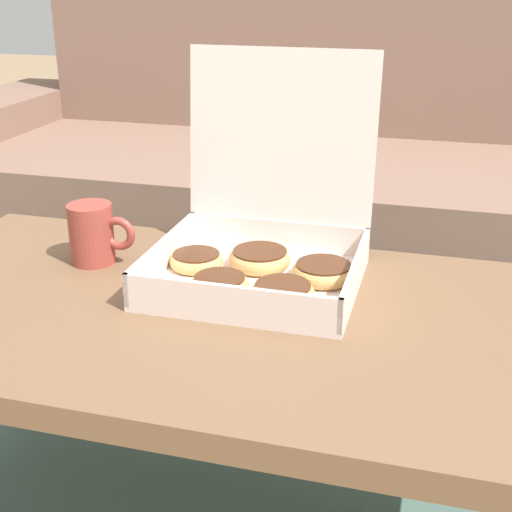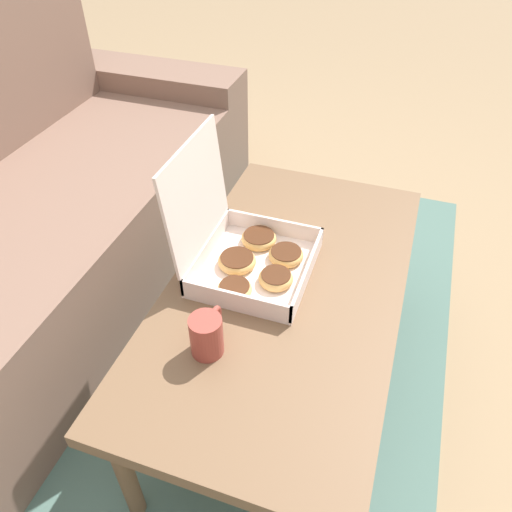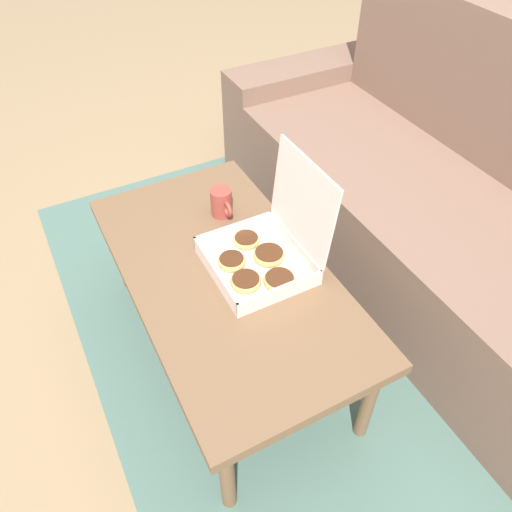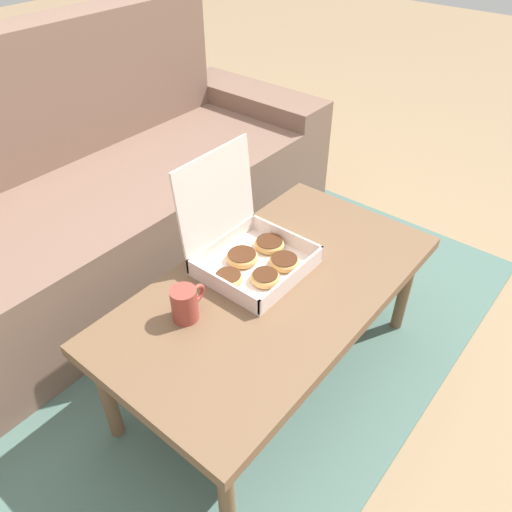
{
  "view_description": "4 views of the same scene",
  "coord_description": "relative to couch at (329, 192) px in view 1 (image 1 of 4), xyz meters",
  "views": [
    {
      "loc": [
        0.31,
        -1.09,
        0.92
      ],
      "look_at": [
        0.03,
        -0.07,
        0.49
      ],
      "focal_mm": 50.0,
      "sensor_mm": 36.0,
      "label": 1
    },
    {
      "loc": [
        -0.93,
        -0.4,
        1.37
      ],
      "look_at": [
        0.03,
        -0.07,
        0.49
      ],
      "focal_mm": 35.0,
      "sensor_mm": 36.0,
      "label": 2
    },
    {
      "loc": [
        1.04,
        -0.6,
        1.6
      ],
      "look_at": [
        0.03,
        -0.07,
        0.49
      ],
      "focal_mm": 35.0,
      "sensor_mm": 36.0,
      "label": 3
    },
    {
      "loc": [
        -0.93,
        -0.85,
        1.48
      ],
      "look_at": [
        0.03,
        -0.07,
        0.49
      ],
      "focal_mm": 35.0,
      "sensor_mm": 36.0,
      "label": 4
    }
  ],
  "objects": [
    {
      "name": "couch",
      "position": [
        0.0,
        0.0,
        0.0
      ],
      "size": [
        2.3,
        0.82,
        1.0
      ],
      "color": "#7A5B4C",
      "rests_on": "ground_plane"
    },
    {
      "name": "ground_plane",
      "position": [
        0.0,
        -0.82,
        -0.33
      ],
      "size": [
        12.0,
        12.0,
        0.0
      ],
      "primitive_type": "plane",
      "color": "#937756"
    },
    {
      "name": "coffee_table",
      "position": [
        0.0,
        -0.99,
        0.07
      ],
      "size": [
        1.13,
        0.6,
        0.44
      ],
      "color": "brown",
      "rests_on": "ground_plane"
    },
    {
      "name": "pastry_box",
      "position": [
        0.04,
        -0.86,
        0.17
      ],
      "size": [
        0.33,
        0.33,
        0.36
      ],
      "color": "silver",
      "rests_on": "coffee_table"
    },
    {
      "name": "area_rug",
      "position": [
        0.0,
        -0.52,
        -0.32
      ],
      "size": [
        2.42,
        1.94,
        0.01
      ],
      "primitive_type": "cube",
      "color": "#4C6B60",
      "rests_on": "ground_plane"
    },
    {
      "name": "coffee_mug",
      "position": [
        -0.27,
        -0.87,
        0.16
      ],
      "size": [
        0.12,
        0.08,
        0.11
      ],
      "color": "#993D33",
      "rests_on": "coffee_table"
    }
  ]
}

